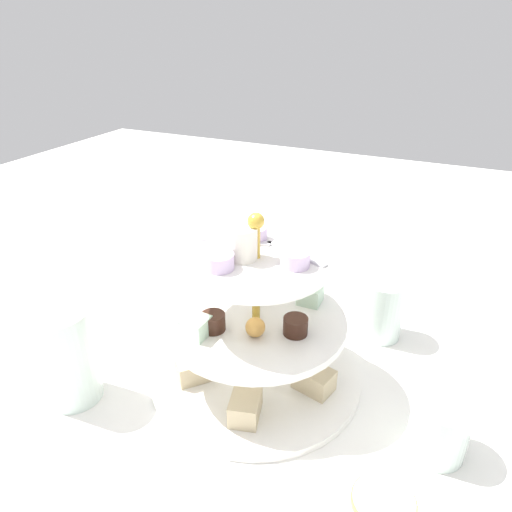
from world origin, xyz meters
TOP-DOWN VIEW (x-y plane):
  - ground_plane at (0.00, 0.00)m, footprint 2.40×2.40m
  - tiered_serving_stand at (0.00, 0.00)m, footprint 0.28×0.28m
  - water_glass_tall_right at (0.20, 0.13)m, footprint 0.07×0.07m
  - water_glass_short_left at (-0.23, 0.03)m, footprint 0.06×0.06m
  - butter_knife_left at (0.20, -0.21)m, footprint 0.12×0.14m
  - water_glass_mid_back at (-0.13, -0.16)m, footprint 0.06×0.06m

SIDE VIEW (x-z plane):
  - ground_plane at x=0.00m, z-range 0.00..0.00m
  - butter_knife_left at x=0.20m, z-range 0.00..0.00m
  - water_glass_short_left at x=-0.23m, z-range 0.00..0.07m
  - water_glass_mid_back at x=-0.13m, z-range 0.00..0.09m
  - water_glass_tall_right at x=0.20m, z-range 0.00..0.13m
  - tiered_serving_stand at x=0.00m, z-range -0.05..0.19m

